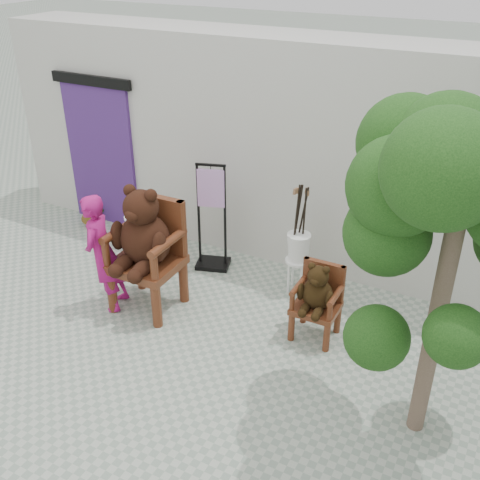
{
  "coord_description": "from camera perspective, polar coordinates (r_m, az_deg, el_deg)",
  "views": [
    {
      "loc": [
        2.63,
        -3.71,
        4.08
      ],
      "look_at": [
        -0.0,
        1.4,
        0.95
      ],
      "focal_mm": 42.0,
      "sensor_mm": 36.0,
      "label": 1
    }
  ],
  "objects": [
    {
      "name": "ground_plane",
      "position": [
        6.11,
        -6.17,
        -13.54
      ],
      "size": [
        60.0,
        60.0,
        0.0
      ],
      "primitive_type": "plane",
      "color": "#9AA291",
      "rests_on": "ground"
    },
    {
      "name": "chair_big",
      "position": [
        6.7,
        -9.6,
        -0.0
      ],
      "size": [
        0.79,
        0.84,
        1.6
      ],
      "color": "#49200F",
      "rests_on": "ground"
    },
    {
      "name": "back_wall",
      "position": [
        7.74,
        5.87,
        8.96
      ],
      "size": [
        9.0,
        1.0,
        3.0
      ],
      "primitive_type": "cube",
      "color": "beige",
      "rests_on": "ground"
    },
    {
      "name": "person",
      "position": [
        6.88,
        -13.72,
        -1.37
      ],
      "size": [
        0.5,
        0.62,
        1.48
      ],
      "primitive_type": "imported",
      "rotation": [
        0.0,
        0.0,
        -1.27
      ],
      "color": "#A31466",
      "rests_on": "ground"
    },
    {
      "name": "chair_small",
      "position": [
        6.34,
        7.88,
        -5.5
      ],
      "size": [
        0.5,
        0.51,
        0.96
      ],
      "color": "#49200F",
      "rests_on": "ground"
    },
    {
      "name": "cafe_table",
      "position": [
        7.91,
        -9.37,
        0.76
      ],
      "size": [
        0.6,
        0.6,
        0.7
      ],
      "rotation": [
        0.0,
        0.0,
        -0.27
      ],
      "color": "white",
      "rests_on": "ground"
    },
    {
      "name": "tree",
      "position": [
        4.56,
        19.82,
        4.29
      ],
      "size": [
        1.79,
        1.73,
        3.14
      ],
      "rotation": [
        0.0,
        0.0,
        -0.07
      ],
      "color": "#4F3C2F",
      "rests_on": "ground"
    },
    {
      "name": "potted_plant",
      "position": [
        9.24,
        -14.88,
        2.67
      ],
      "size": [
        0.43,
        0.4,
        0.38
      ],
      "primitive_type": "imported",
      "rotation": [
        0.0,
        0.0,
        0.34
      ],
      "color": "black",
      "rests_on": "ground"
    },
    {
      "name": "doorway",
      "position": [
        8.93,
        -13.93,
        8.68
      ],
      "size": [
        1.4,
        0.11,
        2.33
      ],
      "color": "#45236A",
      "rests_on": "ground"
    },
    {
      "name": "display_stand",
      "position": [
        7.6,
        -2.85,
        1.16
      ],
      "size": [
        0.53,
        0.47,
        1.51
      ],
      "rotation": [
        0.0,
        0.0,
        0.31
      ],
      "color": "black",
      "rests_on": "ground"
    },
    {
      "name": "stool_bucket",
      "position": [
        7.07,
        5.95,
        -0.67
      ],
      "size": [
        0.32,
        0.32,
        1.45
      ],
      "rotation": [
        0.0,
        0.0,
        0.05
      ],
      "color": "white",
      "rests_on": "ground"
    }
  ]
}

